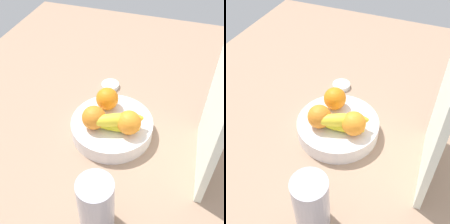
% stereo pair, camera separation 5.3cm
% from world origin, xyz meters
% --- Properties ---
extents(ground_plane, '(1.80, 1.40, 0.03)m').
position_xyz_m(ground_plane, '(0.00, 0.00, -0.01)').
color(ground_plane, '#A18066').
extents(fruit_bowl, '(0.26, 0.26, 0.05)m').
position_xyz_m(fruit_bowl, '(-0.01, 0.01, 0.03)').
color(fruit_bowl, white).
rests_on(fruit_bowl, ground_plane).
extents(orange_front_left, '(0.07, 0.07, 0.07)m').
position_xyz_m(orange_front_left, '(-0.07, -0.03, 0.09)').
color(orange_front_left, orange).
rests_on(orange_front_left, fruit_bowl).
extents(orange_front_right, '(0.07, 0.07, 0.07)m').
position_xyz_m(orange_front_right, '(0.02, -0.04, 0.09)').
color(orange_front_right, orange).
rests_on(orange_front_right, fruit_bowl).
extents(orange_center, '(0.07, 0.07, 0.07)m').
position_xyz_m(orange_center, '(0.01, 0.07, 0.09)').
color(orange_center, orange).
rests_on(orange_center, fruit_bowl).
extents(banana_bunch, '(0.10, 0.18, 0.06)m').
position_xyz_m(banana_bunch, '(0.02, 0.03, 0.08)').
color(banana_bunch, yellow).
rests_on(banana_bunch, fruit_bowl).
extents(cutting_board, '(0.28, 0.03, 0.36)m').
position_xyz_m(cutting_board, '(0.02, 0.29, 0.18)').
color(cutting_board, white).
rests_on(cutting_board, ground_plane).
extents(thermos_tumbler, '(0.09, 0.09, 0.17)m').
position_xyz_m(thermos_tumbler, '(0.29, 0.07, 0.09)').
color(thermos_tumbler, '#B4B4C2').
rests_on(thermos_tumbler, ground_plane).
extents(jar_lid, '(0.07, 0.07, 0.02)m').
position_xyz_m(jar_lid, '(-0.24, -0.07, 0.01)').
color(jar_lid, white).
rests_on(jar_lid, ground_plane).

